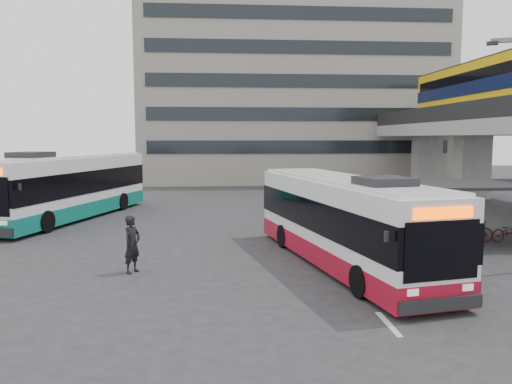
{
  "coord_description": "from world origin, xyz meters",
  "views": [
    {
      "loc": [
        -1.54,
        -17.27,
        4.45
      ],
      "look_at": [
        0.15,
        5.13,
        2.0
      ],
      "focal_mm": 35.0,
      "sensor_mm": 36.0,
      "label": 1
    }
  ],
  "objects": [
    {
      "name": "ground",
      "position": [
        0.0,
        0.0,
        0.0
      ],
      "size": [
        120.0,
        120.0,
        0.0
      ],
      "primitive_type": "plane",
      "color": "#28282B",
      "rests_on": "ground"
    },
    {
      "name": "viaduct",
      "position": [
        17.0,
        13.5,
        6.23
      ],
      "size": [
        8.0,
        32.0,
        9.68
      ],
      "color": "gray",
      "rests_on": "ground"
    },
    {
      "name": "bike_shelter",
      "position": [
        8.47,
        3.0,
        1.44
      ],
      "size": [
        10.0,
        4.0,
        2.54
      ],
      "color": "#595B60",
      "rests_on": "ground"
    },
    {
      "name": "office_block",
      "position": [
        6.0,
        36.0,
        12.5
      ],
      "size": [
        30.0,
        15.0,
        25.0
      ],
      "primitive_type": "cube",
      "color": "gray",
      "rests_on": "ground"
    },
    {
      "name": "road_markings",
      "position": [
        2.5,
        -3.0,
        0.01
      ],
      "size": [
        0.15,
        7.6,
        0.01
      ],
      "color": "beige",
      "rests_on": "ground"
    },
    {
      "name": "bus_main",
      "position": [
        2.78,
        -0.3,
        1.53
      ],
      "size": [
        4.57,
        11.42,
        3.3
      ],
      "rotation": [
        0.0,
        0.0,
        0.2
      ],
      "color": "white",
      "rests_on": "ground"
    },
    {
      "name": "bus_teal",
      "position": [
        -9.72,
        10.72,
        1.75
      ],
      "size": [
        6.23,
        12.98,
        3.76
      ],
      "rotation": [
        0.0,
        0.0,
        -0.29
      ],
      "color": "white",
      "rests_on": "ground"
    },
    {
      "name": "pedestrian",
      "position": [
        -4.4,
        -0.88,
        0.96
      ],
      "size": [
        0.74,
        0.83,
        1.92
      ],
      "primitive_type": "imported",
      "rotation": [
        0.0,
        0.0,
        1.06
      ],
      "color": "black",
      "rests_on": "ground"
    }
  ]
}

